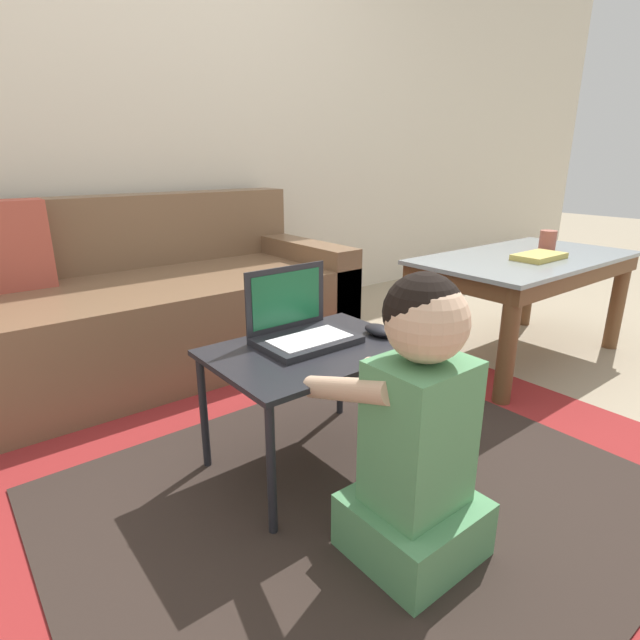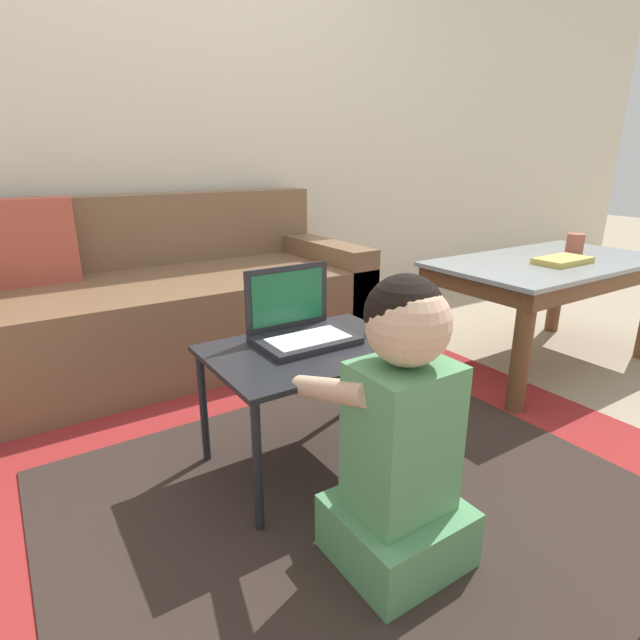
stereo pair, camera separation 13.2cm
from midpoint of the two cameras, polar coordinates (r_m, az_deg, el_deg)
The scene contains 11 objects.
ground_plane at distance 1.69m, azimuth 6.74°, elevation -15.62°, with size 16.00×16.00×0.00m, color gray.
wall_back at distance 2.91m, azimuth -15.96°, elevation 23.71°, with size 9.00×0.06×2.50m.
area_rug at distance 1.52m, azimuth 6.41°, elevation -19.79°, with size 2.20×1.85×0.01m.
couch at distance 2.47m, azimuth -15.74°, elevation 1.87°, with size 1.82×0.86×0.77m.
coffee_table at distance 2.51m, azimuth 26.02°, elevation 4.52°, with size 1.10×0.59×0.50m.
laptop_desk at distance 1.49m, azimuth 1.36°, elevation -4.75°, with size 0.60×0.42×0.40m.
laptop at distance 1.52m, azimuth 0.28°, elevation -1.07°, with size 0.29×0.21×0.22m.
computer_mouse at distance 1.58m, azimuth 9.29°, elevation -1.39°, with size 0.07×0.11×0.03m.
person_seated at distance 1.17m, azimuth 12.34°, elevation -12.76°, with size 0.29×0.42×0.71m.
cup_on_table at distance 2.66m, azimuth 28.42°, elevation 7.62°, with size 0.08×0.08×0.10m.
book_on_table at distance 2.42m, azimuth 27.43°, elevation 6.05°, with size 0.25×0.14×0.02m.
Camera 2 is at (-0.87, -1.10, 0.93)m, focal length 28.00 mm.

